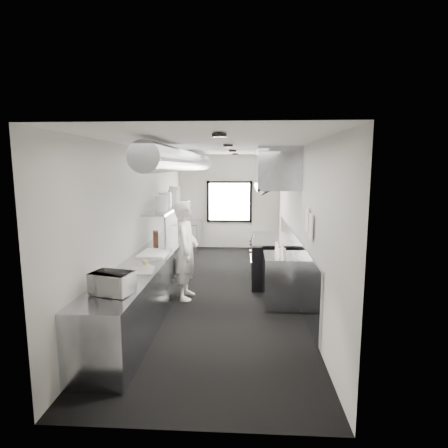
# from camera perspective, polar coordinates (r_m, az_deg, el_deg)

# --- Properties ---
(floor) EXTENTS (3.00, 8.00, 0.01)m
(floor) POSITION_cam_1_polar(r_m,az_deg,el_deg) (7.51, -0.58, -10.12)
(floor) COLOR black
(floor) RESTS_ON ground
(ceiling) EXTENTS (3.00, 8.00, 0.01)m
(ceiling) POSITION_cam_1_polar(r_m,az_deg,el_deg) (7.11, -0.61, 11.74)
(ceiling) COLOR silver
(ceiling) RESTS_ON wall_back
(wall_back) EXTENTS (3.00, 0.02, 2.80)m
(wall_back) POSITION_cam_1_polar(r_m,az_deg,el_deg) (11.15, 0.83, 3.45)
(wall_back) COLOR beige
(wall_back) RESTS_ON floor
(wall_front) EXTENTS (3.00, 0.02, 2.80)m
(wall_front) POSITION_cam_1_polar(r_m,az_deg,el_deg) (3.29, -5.46, -9.52)
(wall_front) COLOR beige
(wall_front) RESTS_ON floor
(wall_left) EXTENTS (0.02, 8.00, 2.80)m
(wall_left) POSITION_cam_1_polar(r_m,az_deg,el_deg) (7.43, -12.21, 0.59)
(wall_left) COLOR beige
(wall_left) RESTS_ON floor
(wall_right) EXTENTS (0.02, 8.00, 2.80)m
(wall_right) POSITION_cam_1_polar(r_m,az_deg,el_deg) (7.23, 11.35, 0.40)
(wall_right) COLOR beige
(wall_right) RESTS_ON floor
(wall_cladding) EXTENTS (0.03, 5.50, 1.10)m
(wall_cladding) POSITION_cam_1_polar(r_m,az_deg,el_deg) (7.69, 10.70, -5.55)
(wall_cladding) COLOR #999FA7
(wall_cladding) RESTS_ON wall_right
(hvac_duct) EXTENTS (0.40, 6.40, 0.40)m
(hvac_duct) POSITION_cam_1_polar(r_m,az_deg,el_deg) (7.58, -5.75, 9.62)
(hvac_duct) COLOR gray
(hvac_duct) RESTS_ON ceiling
(service_window) EXTENTS (1.36, 0.05, 1.25)m
(service_window) POSITION_cam_1_polar(r_m,az_deg,el_deg) (11.11, 0.82, 3.44)
(service_window) COLOR white
(service_window) RESTS_ON wall_back
(exhaust_hood) EXTENTS (0.81, 2.20, 0.88)m
(exhaust_hood) POSITION_cam_1_polar(r_m,az_deg,el_deg) (7.81, 7.89, 8.39)
(exhaust_hood) COLOR #999FA7
(exhaust_hood) RESTS_ON ceiling
(prep_counter) EXTENTS (0.70, 6.00, 0.90)m
(prep_counter) POSITION_cam_1_polar(r_m,az_deg,el_deg) (7.07, -10.29, -7.65)
(prep_counter) COLOR #999FA7
(prep_counter) RESTS_ON floor
(pass_shelf) EXTENTS (0.45, 3.00, 0.68)m
(pass_shelf) POSITION_cam_1_polar(r_m,az_deg,el_deg) (8.31, -8.34, 2.48)
(pass_shelf) COLOR #999FA7
(pass_shelf) RESTS_ON prep_counter
(range) EXTENTS (0.88, 1.60, 0.94)m
(range) POSITION_cam_1_polar(r_m,az_deg,el_deg) (8.05, 7.19, -5.41)
(range) COLOR black
(range) RESTS_ON floor
(bottle_station) EXTENTS (0.65, 0.80, 0.90)m
(bottle_station) POSITION_cam_1_polar(r_m,az_deg,el_deg) (6.72, 8.94, -8.49)
(bottle_station) COLOR #999FA7
(bottle_station) RESTS_ON floor
(far_work_table) EXTENTS (0.70, 1.20, 0.90)m
(far_work_table) POSITION_cam_1_polar(r_m,az_deg,el_deg) (10.60, -5.60, -2.05)
(far_work_table) COLOR #999FA7
(far_work_table) RESTS_ON floor
(notice_sheet_a) EXTENTS (0.02, 0.28, 0.38)m
(notice_sheet_a) POSITION_cam_1_polar(r_m,az_deg,el_deg) (6.03, 12.68, 0.63)
(notice_sheet_a) COLOR white
(notice_sheet_a) RESTS_ON wall_right
(notice_sheet_b) EXTENTS (0.02, 0.28, 0.38)m
(notice_sheet_b) POSITION_cam_1_polar(r_m,az_deg,el_deg) (5.69, 13.22, -0.37)
(notice_sheet_b) COLOR white
(notice_sheet_b) RESTS_ON wall_right
(line_cook) EXTENTS (0.44, 0.66, 1.82)m
(line_cook) POSITION_cam_1_polar(r_m,az_deg,el_deg) (6.89, -5.85, -4.04)
(line_cook) COLOR white
(line_cook) RESTS_ON floor
(microwave) EXTENTS (0.52, 0.44, 0.27)m
(microwave) POSITION_cam_1_polar(r_m,az_deg,el_deg) (4.76, -16.85, -8.69)
(microwave) COLOR silver
(microwave) RESTS_ON prep_counter
(deli_tub_a) EXTENTS (0.17, 0.17, 0.11)m
(deli_tub_a) POSITION_cam_1_polar(r_m,az_deg,el_deg) (5.08, -17.80, -8.57)
(deli_tub_a) COLOR #A0AA9D
(deli_tub_a) RESTS_ON prep_counter
(deli_tub_b) EXTENTS (0.18, 0.18, 0.11)m
(deli_tub_b) POSITION_cam_1_polar(r_m,az_deg,el_deg) (5.03, -17.87, -8.71)
(deli_tub_b) COLOR #A0AA9D
(deli_tub_b) RESTS_ON prep_counter
(newspaper) EXTENTS (0.41, 0.49, 0.01)m
(newspaper) POSITION_cam_1_polar(r_m,az_deg,el_deg) (5.69, -12.57, -7.01)
(newspaper) COLOR silver
(newspaper) RESTS_ON prep_counter
(small_plate) EXTENTS (0.20, 0.20, 0.01)m
(small_plate) POSITION_cam_1_polar(r_m,az_deg,el_deg) (5.97, -12.02, -6.21)
(small_plate) COLOR silver
(small_plate) RESTS_ON prep_counter
(pastry) EXTENTS (0.09, 0.09, 0.09)m
(pastry) POSITION_cam_1_polar(r_m,az_deg,el_deg) (5.96, -12.04, -5.74)
(pastry) COLOR tan
(pastry) RESTS_ON small_plate
(cutting_board) EXTENTS (0.52, 0.68, 0.02)m
(cutting_board) POSITION_cam_1_polar(r_m,az_deg,el_deg) (6.76, -10.58, -4.39)
(cutting_board) COLOR white
(cutting_board) RESTS_ON prep_counter
(knife_block) EXTENTS (0.16, 0.24, 0.24)m
(knife_block) POSITION_cam_1_polar(r_m,az_deg,el_deg) (7.62, -10.47, -2.03)
(knife_block) COLOR #5A301F
(knife_block) RESTS_ON prep_counter
(plate_stack_a) EXTENTS (0.31, 0.31, 0.30)m
(plate_stack_a) POSITION_cam_1_polar(r_m,az_deg,el_deg) (7.48, -9.62, 3.17)
(plate_stack_a) COLOR silver
(plate_stack_a) RESTS_ON pass_shelf
(plate_stack_b) EXTENTS (0.31, 0.31, 0.34)m
(plate_stack_b) POSITION_cam_1_polar(r_m,az_deg,el_deg) (7.90, -9.04, 3.63)
(plate_stack_b) COLOR silver
(plate_stack_b) RESTS_ON pass_shelf
(plate_stack_c) EXTENTS (0.31, 0.31, 0.33)m
(plate_stack_c) POSITION_cam_1_polar(r_m,az_deg,el_deg) (8.58, -7.83, 4.03)
(plate_stack_c) COLOR silver
(plate_stack_c) RESTS_ON pass_shelf
(plate_stack_d) EXTENTS (0.34, 0.34, 0.41)m
(plate_stack_d) POSITION_cam_1_polar(r_m,az_deg,el_deg) (8.84, -7.57, 4.43)
(plate_stack_d) COLOR silver
(plate_stack_d) RESTS_ON pass_shelf
(squeeze_bottle_a) EXTENTS (0.06, 0.06, 0.18)m
(squeeze_bottle_a) POSITION_cam_1_polar(r_m,az_deg,el_deg) (6.32, 9.17, -4.52)
(squeeze_bottle_a) COLOR white
(squeeze_bottle_a) RESTS_ON bottle_station
(squeeze_bottle_b) EXTENTS (0.07, 0.07, 0.16)m
(squeeze_bottle_b) POSITION_cam_1_polar(r_m,az_deg,el_deg) (6.40, 8.51, -4.41)
(squeeze_bottle_b) COLOR white
(squeeze_bottle_b) RESTS_ON bottle_station
(squeeze_bottle_c) EXTENTS (0.06, 0.06, 0.18)m
(squeeze_bottle_c) POSITION_cam_1_polar(r_m,az_deg,el_deg) (6.54, 8.92, -4.07)
(squeeze_bottle_c) COLOR white
(squeeze_bottle_c) RESTS_ON bottle_station
(squeeze_bottle_d) EXTENTS (0.07, 0.07, 0.18)m
(squeeze_bottle_d) POSITION_cam_1_polar(r_m,az_deg,el_deg) (6.67, 8.32, -3.79)
(squeeze_bottle_d) COLOR white
(squeeze_bottle_d) RESTS_ON bottle_station
(squeeze_bottle_e) EXTENTS (0.07, 0.07, 0.18)m
(squeeze_bottle_e) POSITION_cam_1_polar(r_m,az_deg,el_deg) (6.86, 8.11, -3.46)
(squeeze_bottle_e) COLOR white
(squeeze_bottle_e) RESTS_ON bottle_station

